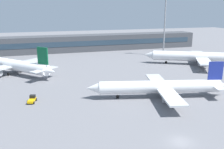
{
  "coord_description": "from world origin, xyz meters",
  "views": [
    {
      "loc": [
        -24.91,
        -36.65,
        24.12
      ],
      "look_at": [
        -0.77,
        40.0,
        3.0
      ],
      "focal_mm": 40.74,
      "sensor_mm": 36.0,
      "label": 1
    }
  ],
  "objects_px": {
    "baggage_tug_yellow": "(32,99)",
    "floodlight_tower_west": "(165,22)",
    "airplane_far": "(10,64)",
    "airplane_near": "(159,87)",
    "airplane_mid": "(198,57)"
  },
  "relations": [
    {
      "from": "baggage_tug_yellow",
      "to": "floodlight_tower_west",
      "type": "xyz_separation_m",
      "value": [
        65.93,
        50.21,
        16.27
      ]
    },
    {
      "from": "floodlight_tower_west",
      "to": "airplane_far",
      "type": "bearing_deg",
      "value": -168.05
    },
    {
      "from": "airplane_near",
      "to": "airplane_far",
      "type": "bearing_deg",
      "value": 134.91
    },
    {
      "from": "airplane_near",
      "to": "airplane_mid",
      "type": "height_order",
      "value": "airplane_mid"
    },
    {
      "from": "airplane_near",
      "to": "airplane_far",
      "type": "height_order",
      "value": "airplane_far"
    },
    {
      "from": "airplane_mid",
      "to": "airplane_far",
      "type": "xyz_separation_m",
      "value": [
        -77.15,
        8.56,
        -0.08
      ]
    },
    {
      "from": "airplane_near",
      "to": "floodlight_tower_west",
      "type": "xyz_separation_m",
      "value": [
        32.32,
        56.93,
        14.03
      ]
    },
    {
      "from": "airplane_mid",
      "to": "floodlight_tower_west",
      "type": "bearing_deg",
      "value": 98.51
    },
    {
      "from": "baggage_tug_yellow",
      "to": "airplane_far",
      "type": "bearing_deg",
      "value": 102.4
    },
    {
      "from": "baggage_tug_yellow",
      "to": "floodlight_tower_west",
      "type": "relative_size",
      "value": 0.13
    },
    {
      "from": "airplane_mid",
      "to": "airplane_far",
      "type": "relative_size",
      "value": 1.17
    },
    {
      "from": "airplane_far",
      "to": "baggage_tug_yellow",
      "type": "bearing_deg",
      "value": -77.6
    },
    {
      "from": "airplane_far",
      "to": "floodlight_tower_west",
      "type": "xyz_separation_m",
      "value": [
        73.54,
        15.57,
        13.6
      ]
    },
    {
      "from": "airplane_far",
      "to": "floodlight_tower_west",
      "type": "bearing_deg",
      "value": 11.95
    },
    {
      "from": "airplane_near",
      "to": "airplane_far",
      "type": "xyz_separation_m",
      "value": [
        -41.23,
        41.36,
        0.43
      ]
    }
  ]
}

